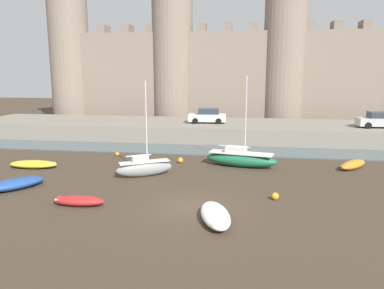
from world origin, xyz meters
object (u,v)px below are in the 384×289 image
rowboat_midflat_centre (34,164)px  mooring_buoy_near_shore (117,154)px  rowboat_midflat_left (215,215)px  rowboat_foreground_right (79,200)px  car_quay_centre_east (379,120)px  rowboat_midflat_right (16,184)px  car_quay_east (208,116)px  mooring_buoy_off_centre (180,160)px  sailboat_foreground_centre (241,158)px  mooring_buoy_mid_mud (275,196)px  rowboat_foreground_left (353,164)px  sailboat_near_channel_left (144,167)px

rowboat_midflat_centre → mooring_buoy_near_shore: size_ratio=10.40×
rowboat_midflat_centre → rowboat_midflat_left: 17.10m
rowboat_foreground_right → car_quay_centre_east: bearing=43.8°
rowboat_midflat_right → car_quay_east: bearing=63.6°
mooring_buoy_off_centre → sailboat_foreground_centre: bearing=-5.3°
rowboat_midflat_left → car_quay_east: (-2.90, 23.62, 2.14)m
rowboat_midflat_right → mooring_buoy_off_centre: size_ratio=8.16×
mooring_buoy_off_centre → car_quay_east: 12.20m
mooring_buoy_mid_mud → car_quay_centre_east: 22.31m
rowboat_foreground_left → sailboat_near_channel_left: bearing=-164.0°
rowboat_midflat_centre → mooring_buoy_off_centre: rowboat_midflat_centre is taller
car_quay_east → rowboat_midflat_right: bearing=-116.4°
car_quay_east → rowboat_midflat_centre: bearing=-128.3°
mooring_buoy_near_shore → sailboat_near_channel_left: bearing=-55.3°
rowboat_foreground_right → mooring_buoy_off_centre: rowboat_foreground_right is taller
rowboat_midflat_left → sailboat_foreground_centre: bearing=84.7°
rowboat_foreground_right → rowboat_midflat_left: rowboat_midflat_left is taller
rowboat_foreground_left → rowboat_midflat_right: bearing=-159.4°
sailboat_foreground_centre → rowboat_midflat_right: size_ratio=1.88×
mooring_buoy_off_centre → car_quay_centre_east: 21.68m
rowboat_foreground_right → rowboat_midflat_centre: size_ratio=0.78×
rowboat_foreground_right → mooring_buoy_near_shore: size_ratio=8.07×
rowboat_midflat_right → car_quay_east: 22.71m
mooring_buoy_off_centre → car_quay_east: (0.94, 11.95, 2.26)m
mooring_buoy_near_shore → mooring_buoy_off_centre: size_ratio=0.80×
rowboat_midflat_left → mooring_buoy_mid_mud: size_ratio=8.88×
rowboat_midflat_centre → rowboat_midflat_right: (1.87, -5.15, 0.06)m
rowboat_foreground_left → car_quay_east: size_ratio=0.74×
mooring_buoy_mid_mud → mooring_buoy_near_shore: (-12.97, 9.71, -0.03)m
rowboat_midflat_left → mooring_buoy_mid_mud: rowboat_midflat_left is taller
sailboat_near_channel_left → mooring_buoy_mid_mud: bearing=-23.0°
rowboat_foreground_left → car_quay_east: (-12.47, 11.79, 2.15)m
mooring_buoy_near_shore → rowboat_midflat_right: bearing=-107.4°
sailboat_near_channel_left → rowboat_midflat_centre: (-9.13, 1.06, -0.37)m
mooring_buoy_mid_mud → rowboat_foreground_right: bearing=-166.8°
rowboat_foreground_left → rowboat_midflat_centre: rowboat_foreground_left is taller
rowboat_foreground_right → mooring_buoy_near_shore: rowboat_foreground_right is taller
mooring_buoy_near_shore → mooring_buoy_off_centre: 6.20m
sailboat_near_channel_left → sailboat_foreground_centre: bearing=29.2°
sailboat_foreground_centre → mooring_buoy_near_shore: (-10.84, 2.18, -0.47)m
rowboat_foreground_right → mooring_buoy_off_centre: 11.22m
rowboat_midflat_centre → car_quay_east: car_quay_east is taller
sailboat_near_channel_left → rowboat_midflat_centre: size_ratio=1.76×
sailboat_foreground_centre → car_quay_centre_east: 17.92m
rowboat_midflat_left → rowboat_midflat_right: bearing=165.4°
mooring_buoy_near_shore → car_quay_east: (6.90, 10.23, 2.30)m
rowboat_foreground_right → rowboat_midflat_left: size_ratio=0.77×
rowboat_midflat_centre → mooring_buoy_off_centre: bearing=16.0°
sailboat_foreground_centre → car_quay_centre_east: bearing=39.9°
rowboat_foreground_right → mooring_buoy_mid_mud: rowboat_foreground_right is taller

